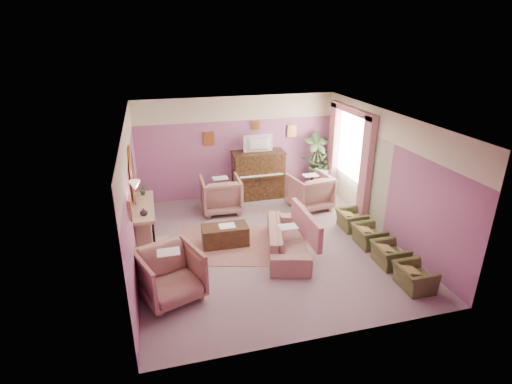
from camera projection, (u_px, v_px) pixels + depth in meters
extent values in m
cube|color=gray|center=(268.00, 244.00, 8.86)|extent=(5.50, 6.00, 0.01)
cube|color=beige|center=(270.00, 119.00, 7.80)|extent=(5.50, 6.00, 0.01)
cube|color=#804F81|center=(238.00, 147.00, 11.02)|extent=(5.50, 0.02, 2.80)
cube|color=#804F81|center=(329.00, 260.00, 5.65)|extent=(5.50, 0.02, 2.80)
cube|color=#804F81|center=(132.00, 199.00, 7.68)|extent=(0.02, 6.00, 2.80)
cube|color=#804F81|center=(386.00, 174.00, 8.98)|extent=(0.02, 6.00, 2.80)
cube|color=beige|center=(237.00, 108.00, 10.60)|extent=(5.50, 0.01, 0.65)
cube|color=#B1BB98|center=(356.00, 170.00, 10.27)|extent=(0.01, 3.00, 2.15)
cube|color=tan|center=(145.00, 232.00, 8.22)|extent=(0.30, 1.40, 1.10)
cube|color=black|center=(151.00, 238.00, 8.30)|extent=(0.18, 0.72, 0.68)
cube|color=#FF660C|center=(154.00, 245.00, 8.38)|extent=(0.06, 0.54, 0.10)
cube|color=tan|center=(144.00, 207.00, 8.01)|extent=(0.40, 1.55, 0.07)
cube|color=tan|center=(157.00, 253.00, 8.47)|extent=(0.55, 1.50, 0.02)
ellipsoid|color=#C38336|center=(132.00, 176.00, 7.72)|extent=(0.04, 0.72, 1.20)
ellipsoid|color=silver|center=(134.00, 175.00, 7.73)|extent=(0.01, 0.60, 1.06)
cone|color=#FDC29F|center=(135.00, 185.00, 6.73)|extent=(0.20, 0.20, 0.16)
cube|color=#362111|center=(258.00, 175.00, 11.13)|extent=(1.40, 0.60, 1.30)
cube|color=#362111|center=(262.00, 177.00, 10.79)|extent=(1.30, 0.12, 0.06)
cube|color=white|center=(262.00, 176.00, 10.78)|extent=(1.20, 0.08, 0.02)
cube|color=#362111|center=(258.00, 152.00, 10.88)|extent=(1.45, 0.65, 0.04)
imported|color=black|center=(259.00, 143.00, 10.73)|extent=(0.80, 0.12, 0.48)
cube|color=#C38336|center=(209.00, 138.00, 10.67)|extent=(0.30, 0.03, 0.38)
cube|color=#C38336|center=(292.00, 131.00, 11.20)|extent=(0.26, 0.03, 0.34)
cube|color=#C38336|center=(256.00, 125.00, 10.87)|extent=(0.22, 0.03, 0.26)
cube|color=#C38336|center=(131.00, 208.00, 6.49)|extent=(0.03, 0.28, 0.36)
cube|color=beige|center=(352.00, 144.00, 10.25)|extent=(0.03, 1.40, 1.80)
cube|color=#AE6473|center=(366.00, 170.00, 9.55)|extent=(0.16, 0.34, 2.60)
cube|color=#AE6473|center=(333.00, 149.00, 11.20)|extent=(0.16, 0.34, 2.60)
cube|color=#AE6473|center=(353.00, 110.00, 9.90)|extent=(0.16, 2.20, 0.16)
imported|color=#2C4724|center=(143.00, 189.00, 8.44)|extent=(0.16, 0.16, 0.28)
imported|color=beige|center=(144.00, 212.00, 7.52)|extent=(0.16, 0.16, 0.16)
cube|color=#935F56|center=(231.00, 244.00, 8.85)|extent=(2.90, 2.41, 0.01)
cube|color=#3C2716|center=(225.00, 235.00, 8.77)|extent=(1.01, 0.53, 0.45)
cube|color=white|center=(227.00, 226.00, 8.69)|extent=(0.35, 0.28, 0.01)
imported|color=#A17365|center=(288.00, 234.00, 8.42)|extent=(0.69, 2.07, 0.84)
cube|color=#AE6473|center=(306.00, 224.00, 8.44)|extent=(0.10, 1.57, 0.58)
imported|color=#A17365|center=(221.00, 193.00, 10.31)|extent=(0.98, 0.98, 1.03)
imported|color=#A17365|center=(310.00, 189.00, 10.51)|extent=(0.98, 0.98, 1.03)
imported|color=#A17365|center=(170.00, 272.00, 6.93)|extent=(0.98, 0.98, 1.03)
imported|color=brown|center=(415.00, 274.00, 7.26)|extent=(0.48, 0.68, 0.59)
imported|color=brown|center=(390.00, 251.00, 8.00)|extent=(0.48, 0.68, 0.59)
imported|color=brown|center=(369.00, 233.00, 8.73)|extent=(0.48, 0.68, 0.59)
imported|color=brown|center=(351.00, 217.00, 9.46)|extent=(0.48, 0.68, 0.59)
cylinder|color=white|center=(319.00, 180.00, 11.64)|extent=(0.52, 0.52, 0.70)
imported|color=#2C4724|center=(321.00, 163.00, 11.44)|extent=(0.30, 0.30, 0.34)
imported|color=#2C4724|center=(326.00, 165.00, 11.39)|extent=(0.16, 0.16, 0.28)
cylinder|color=#9C6243|center=(314.00, 186.00, 11.66)|extent=(0.34, 0.34, 0.34)
imported|color=#2C4724|center=(316.00, 157.00, 11.32)|extent=(0.76, 0.76, 1.44)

